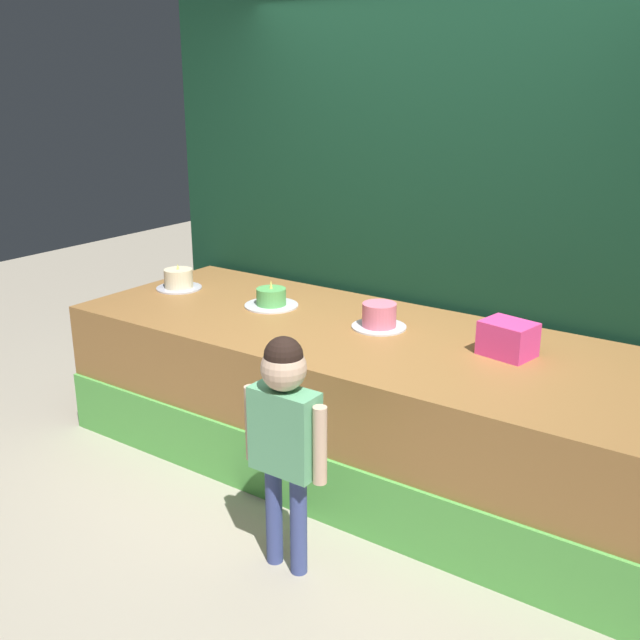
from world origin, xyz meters
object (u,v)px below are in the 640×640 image
at_px(cake_right, 379,317).
at_px(cake_center, 271,299).
at_px(cake_left, 179,280).
at_px(pink_box, 508,339).
at_px(child_figure, 285,424).

bearing_deg(cake_right, cake_center, -178.17).
xyz_separation_m(cake_left, cake_center, (0.72, 0.04, -0.01)).
distance_m(cake_center, cake_right, 0.72).
xyz_separation_m(pink_box, cake_center, (-1.45, -0.02, -0.04)).
xyz_separation_m(cake_center, cake_right, (0.72, 0.02, 0.02)).
bearing_deg(pink_box, cake_left, -178.46).
xyz_separation_m(child_figure, cake_left, (-1.64, 1.03, 0.13)).
distance_m(cake_left, cake_right, 1.45).
bearing_deg(pink_box, cake_center, -179.21).
xyz_separation_m(child_figure, cake_right, (-0.20, 1.10, 0.14)).
bearing_deg(cake_left, pink_box, 1.54).
bearing_deg(child_figure, cake_left, 147.77).
bearing_deg(cake_right, child_figure, -79.88).
distance_m(child_figure, cake_left, 1.94).
relative_size(pink_box, cake_left, 0.84).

